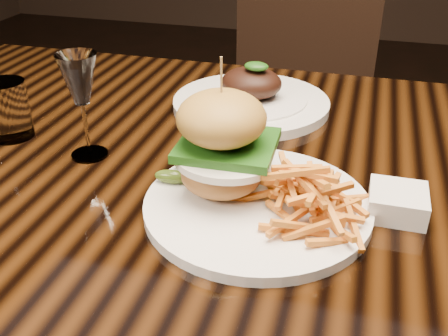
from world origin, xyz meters
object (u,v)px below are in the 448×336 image
(dining_table, at_px, (268,206))
(far_dish, at_px, (251,99))
(chair_far, at_px, (297,88))
(burger_plate, at_px, (254,175))
(wine_glass, at_px, (80,83))

(dining_table, distance_m, far_dish, 0.24)
(far_dish, bearing_deg, chair_far, 89.89)
(burger_plate, distance_m, chair_far, 1.05)
(burger_plate, relative_size, far_dish, 1.02)
(far_dish, height_order, chair_far, chair_far)
(dining_table, relative_size, burger_plate, 5.27)
(far_dish, bearing_deg, burger_plate, -76.52)
(dining_table, xyz_separation_m, far_dish, (-0.08, 0.21, 0.09))
(far_dish, xyz_separation_m, chair_far, (0.00, 0.68, -0.23))
(wine_glass, distance_m, chair_far, 1.02)
(chair_far, bearing_deg, wine_glass, -101.52)
(burger_plate, distance_m, wine_glass, 0.30)
(burger_plate, bearing_deg, chair_far, 104.78)
(burger_plate, height_order, wine_glass, burger_plate)
(burger_plate, distance_m, far_dish, 0.35)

